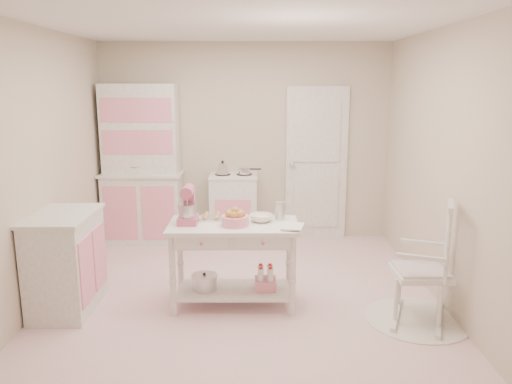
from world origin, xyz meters
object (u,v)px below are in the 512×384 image
stove (234,209)px  bread_basket (235,221)px  hutch (141,165)px  work_table (234,265)px  rocking_chair (421,262)px  stand_mixer (188,206)px  base_cabinet (66,262)px

stove → bread_basket: stove is taller
hutch → work_table: bearing=-56.9°
stove → work_table: (0.07, -1.90, -0.06)m
bread_basket → stove: bearing=92.7°
stove → rocking_chair: bearing=-52.3°
stand_mixer → bread_basket: bearing=-8.6°
hutch → bread_basket: (1.29, -2.00, -0.19)m
base_cabinet → rocking_chair: size_ratio=0.84×
stand_mixer → bread_basket: size_ratio=1.36×
base_cabinet → stand_mixer: size_ratio=2.71×
rocking_chair → work_table: size_ratio=0.92×
hutch → work_table: (1.27, -1.95, -0.64)m
stand_mixer → bread_basket: (0.44, -0.07, -0.12)m
rocking_chair → stand_mixer: size_ratio=3.24×
work_table → stand_mixer: stand_mixer is taller
stove → stand_mixer: (-0.35, -1.88, 0.51)m
hutch → work_table: size_ratio=1.73×
base_cabinet → stand_mixer: stand_mixer is taller
stand_mixer → base_cabinet: bearing=-174.2°
hutch → stove: size_ratio=2.26×
rocking_chair → stand_mixer: 2.15m
hutch → bread_basket: hutch is taller
rocking_chair → work_table: (-1.66, 0.33, -0.15)m
stove → work_table: bearing=-87.8°
stove → rocking_chair: (1.73, -2.23, 0.09)m
base_cabinet → rocking_chair: 3.22m
base_cabinet → hutch: bearing=82.2°
stand_mixer → stove: bearing=80.0°
hutch → bread_basket: bearing=-57.1°
base_cabinet → stand_mixer: 1.24m
work_table → bread_basket: bearing=-68.2°
bread_basket → rocking_chair: bearing=-9.8°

